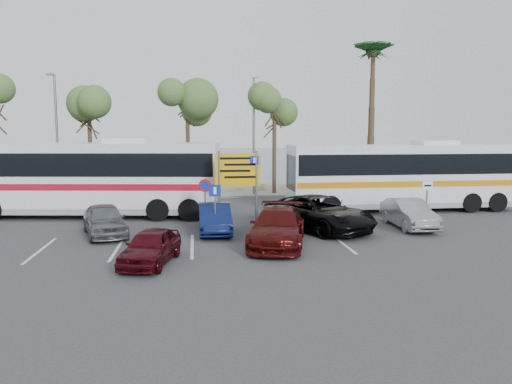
{
  "coord_description": "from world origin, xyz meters",
  "views": [
    {
      "loc": [
        -1.03,
        -20.63,
        4.62
      ],
      "look_at": [
        1.86,
        3.0,
        1.63
      ],
      "focal_mm": 35.0,
      "sensor_mm": 36.0,
      "label": 1
    }
  ],
  "objects": [
    {
      "name": "tree_right",
      "position": [
        4.5,
        14.0,
        6.17
      ],
      "size": [
        3.2,
        3.2,
        7.4
      ],
      "color": "#382619",
      "rests_on": "kerb_strip"
    },
    {
      "name": "direction_sign",
      "position": [
        1.0,
        3.2,
        2.43
      ],
      "size": [
        2.2,
        0.12,
        3.6
      ],
      "color": "slate",
      "rests_on": "ground"
    },
    {
      "name": "ground",
      "position": [
        0.0,
        0.0,
        0.0
      ],
      "size": [
        120.0,
        120.0,
        0.0
      ],
      "primitive_type": "plane",
      "color": "#323234",
      "rests_on": "ground"
    },
    {
      "name": "car_silver_a",
      "position": [
        -5.0,
        1.5,
        0.69
      ],
      "size": [
        2.73,
        4.36,
        1.39
      ],
      "primitive_type": "imported",
      "rotation": [
        0.0,
        0.0,
        0.29
      ],
      "color": "slate",
      "rests_on": "ground"
    },
    {
      "name": "kerb_strip",
      "position": [
        0.0,
        14.0,
        0.07
      ],
      "size": [
        44.0,
        2.4,
        0.15
      ],
      "primitive_type": "cube",
      "color": "gray",
      "rests_on": "ground"
    },
    {
      "name": "lane_markings",
      "position": [
        -1.14,
        -1.0,
        0.0
      ],
      "size": [
        12.02,
        4.2,
        0.01
      ],
      "primitive_type": null,
      "color": "silver",
      "rests_on": "ground"
    },
    {
      "name": "sign_no_stop",
      "position": [
        -0.6,
        2.38,
        1.58
      ],
      "size": [
        0.6,
        0.08,
        2.35
      ],
      "color": "slate",
      "rests_on": "ground"
    },
    {
      "name": "tree_left",
      "position": [
        -8.0,
        14.0,
        6.0
      ],
      "size": [
        3.2,
        3.2,
        7.2
      ],
      "color": "#382619",
      "rests_on": "kerb_strip"
    },
    {
      "name": "street_lamp_right",
      "position": [
        3.0,
        13.52,
        4.6
      ],
      "size": [
        0.45,
        1.15,
        8.01
      ],
      "color": "slate",
      "rests_on": "kerb_strip"
    },
    {
      "name": "tree_mid",
      "position": [
        -1.5,
        14.0,
        6.65
      ],
      "size": [
        3.2,
        3.2,
        8.0
      ],
      "color": "#382619",
      "rests_on": "kerb_strip"
    },
    {
      "name": "pedestrian_far",
      "position": [
        11.0,
        6.5,
        0.94
      ],
      "size": [
        0.89,
        1.05,
        1.89
      ],
      "primitive_type": "imported",
      "rotation": [
        0.0,
        0.0,
        1.79
      ],
      "color": "#363D51",
      "rests_on": "ground"
    },
    {
      "name": "coach_bus_left",
      "position": [
        -6.5,
        6.5,
        1.94
      ],
      "size": [
        13.7,
        4.59,
        4.19
      ],
      "color": "silver",
      "rests_on": "ground"
    },
    {
      "name": "sea",
      "position": [
        0.0,
        60.0,
        0.01
      ],
      "size": [
        140.0,
        140.0,
        0.0
      ],
      "primitive_type": "plane",
      "color": "#3E4B63",
      "rests_on": "ground"
    },
    {
      "name": "seawall",
      "position": [
        0.0,
        16.0,
        0.3
      ],
      "size": [
        48.0,
        0.8,
        0.6
      ],
      "primitive_type": "cube",
      "color": "gray",
      "rests_on": "ground"
    },
    {
      "name": "palm_tree",
      "position": [
        11.5,
        14.0,
        9.87
      ],
      "size": [
        4.8,
        4.8,
        11.2
      ],
      "color": "#382619",
      "rests_on": "kerb_strip"
    },
    {
      "name": "car_blue",
      "position": [
        -0.2,
        1.5,
        0.66
      ],
      "size": [
        1.42,
        4.0,
        1.31
      ],
      "primitive_type": "imported",
      "rotation": [
        0.0,
        0.0,
        0.01
      ],
      "color": "#111D4F",
      "rests_on": "ground"
    },
    {
      "name": "sign_parking",
      "position": [
        -0.2,
        0.79,
        1.47
      ],
      "size": [
        0.5,
        0.07,
        2.25
      ],
      "color": "slate",
      "rests_on": "ground"
    },
    {
      "name": "car_red",
      "position": [
        -2.6,
        -3.5,
        0.61
      ],
      "size": [
        2.25,
        3.83,
        1.22
      ],
      "primitive_type": "imported",
      "rotation": [
        0.0,
        0.0,
        -0.24
      ],
      "color": "#440911",
      "rests_on": "ground"
    },
    {
      "name": "sign_taxi",
      "position": [
        9.8,
        1.49,
        1.42
      ],
      "size": [
        0.5,
        0.07,
        2.2
      ],
      "color": "slate",
      "rests_on": "ground"
    },
    {
      "name": "coach_bus_right",
      "position": [
        10.66,
        6.5,
        1.86
      ],
      "size": [
        12.89,
        2.88,
        4.01
      ],
      "color": "silver",
      "rests_on": "ground"
    },
    {
      "name": "street_lamp_left",
      "position": [
        -10.0,
        13.52,
        4.6
      ],
      "size": [
        0.45,
        1.15,
        8.01
      ],
      "color": "slate",
      "rests_on": "kerb_strip"
    },
    {
      "name": "car_silver_b",
      "position": [
        8.95,
        1.5,
        0.68
      ],
      "size": [
        1.5,
        4.13,
        1.35
      ],
      "primitive_type": "imported",
      "rotation": [
        0.0,
        0.0,
        -0.02
      ],
      "color": "gray",
      "rests_on": "ground"
    },
    {
      "name": "suv_black",
      "position": [
        4.6,
        1.5,
        0.79
      ],
      "size": [
        5.08,
        6.27,
        1.59
      ],
      "primitive_type": "imported",
      "rotation": [
        0.0,
        0.0,
        0.51
      ],
      "color": "black",
      "rests_on": "ground"
    },
    {
      "name": "car_maroon",
      "position": [
        2.2,
        -1.27,
        0.75
      ],
      "size": [
        3.25,
        5.49,
        1.49
      ],
      "primitive_type": "imported",
      "rotation": [
        0.0,
        0.0,
        -0.24
      ],
      "color": "#450C0B",
      "rests_on": "ground"
    }
  ]
}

